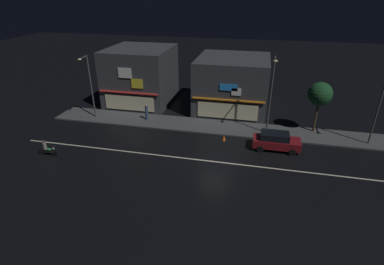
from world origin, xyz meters
The scene contains 13 objects.
ground_plane centered at (0.00, 0.00, 0.00)m, with size 140.00×140.00×0.00m, color black.
lane_divider_stripe centered at (0.00, 0.00, 0.01)m, with size 37.03×0.16×0.01m, color beige.
sidewalk_far centered at (0.00, 7.07, 0.07)m, with size 38.98×3.66×0.14m, color #424447.
storefront_left_block centered at (0.00, 13.27, 3.16)m, with size 8.39×8.91×6.33m.
storefront_center_block centered at (-11.69, 13.10, 3.50)m, with size 7.68×8.56×7.00m.
streetlamp_west centered at (-15.08, 6.50, 4.33)m, with size 0.44×1.64×7.09m.
streetlamp_mid centered at (4.36, 6.48, 4.73)m, with size 0.44×1.64×7.88m.
streetlamp_east centered at (13.99, 6.18, 4.33)m, with size 0.44×1.64×7.09m.
pedestrian_on_sidewalk centered at (-8.92, 7.24, 1.00)m, with size 0.34×0.34×1.84m.
street_tree centered at (9.16, 8.17, 4.16)m, with size 2.38×2.38×5.24m.
parked_car_near_kerb centered at (5.18, 3.50, 0.87)m, with size 4.30×1.98×1.67m.
motorcycle_lead centered at (-14.97, -2.18, 0.63)m, with size 1.90×0.60×1.52m.
traffic_cone centered at (0.25, 4.24, 0.28)m, with size 0.36×0.36×0.55m, color orange.
Camera 1 is at (2.97, -22.30, 13.72)m, focal length 28.03 mm.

